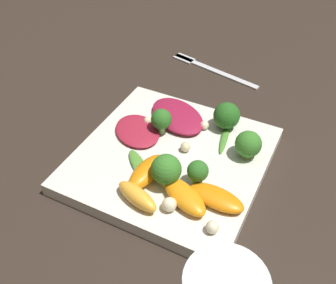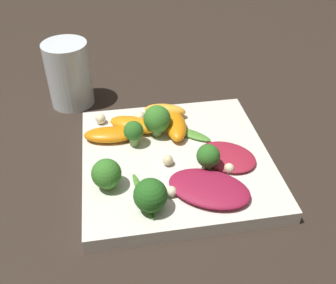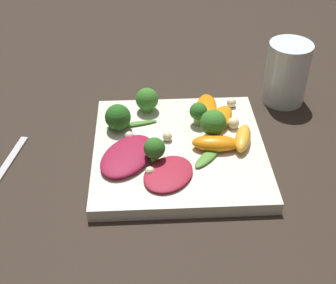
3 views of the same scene
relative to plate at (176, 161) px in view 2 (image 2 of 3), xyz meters
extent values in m
plane|color=#2D231C|center=(0.00, 0.00, -0.01)|extent=(2.40, 2.40, 0.00)
cube|color=silver|center=(0.00, 0.00, 0.00)|extent=(0.26, 0.26, 0.02)
cylinder|color=white|center=(-0.19, -0.15, 0.04)|extent=(0.07, 0.07, 0.11)
ellipsoid|color=maroon|center=(0.08, 0.03, 0.02)|extent=(0.11, 0.12, 0.01)
ellipsoid|color=maroon|center=(0.02, 0.07, 0.01)|extent=(0.10, 0.10, 0.01)
ellipsoid|color=orange|center=(-0.05, -0.09, 0.02)|extent=(0.04, 0.08, 0.02)
ellipsoid|color=#FCAD33|center=(-0.10, 0.00, 0.02)|extent=(0.04, 0.07, 0.02)
ellipsoid|color=orange|center=(-0.05, 0.01, 0.02)|extent=(0.07, 0.04, 0.02)
ellipsoid|color=orange|center=(-0.07, -0.05, 0.02)|extent=(0.06, 0.08, 0.02)
cylinder|color=#84AD5B|center=(-0.05, -0.02, 0.02)|extent=(0.02, 0.02, 0.02)
sphere|color=#387A28|center=(-0.05, -0.02, 0.04)|extent=(0.04, 0.04, 0.04)
cylinder|color=#84AD5B|center=(0.04, 0.03, 0.02)|extent=(0.01, 0.01, 0.02)
sphere|color=#2D6B23|center=(0.04, 0.03, 0.04)|extent=(0.03, 0.03, 0.03)
cylinder|color=#7A9E51|center=(0.05, -0.10, 0.02)|extent=(0.02, 0.02, 0.01)
sphere|color=#387A28|center=(0.05, -0.10, 0.03)|extent=(0.04, 0.04, 0.04)
cylinder|color=#7A9E51|center=(0.09, -0.05, 0.02)|extent=(0.01, 0.01, 0.01)
sphere|color=#26601E|center=(0.09, -0.05, 0.03)|extent=(0.04, 0.04, 0.04)
cylinder|color=#84AD5B|center=(-0.03, -0.05, 0.02)|extent=(0.01, 0.01, 0.02)
sphere|color=#2D6B23|center=(-0.03, -0.05, 0.03)|extent=(0.03, 0.03, 0.03)
ellipsoid|color=#47842D|center=(0.07, -0.05, 0.01)|extent=(0.08, 0.03, 0.01)
ellipsoid|color=#518E33|center=(-0.04, 0.03, 0.01)|extent=(0.05, 0.06, 0.01)
sphere|color=beige|center=(-0.09, -0.10, 0.02)|extent=(0.02, 0.02, 0.02)
sphere|color=beige|center=(-0.09, -0.04, 0.02)|extent=(0.02, 0.02, 0.02)
sphere|color=beige|center=(0.04, 0.06, 0.02)|extent=(0.01, 0.01, 0.01)
sphere|color=beige|center=(0.07, -0.02, 0.02)|extent=(0.01, 0.01, 0.01)
sphere|color=beige|center=(0.02, -0.01, 0.02)|extent=(0.01, 0.01, 0.01)
camera|label=1|loc=(-0.36, -0.18, 0.40)|focal=42.00mm
camera|label=2|loc=(0.41, -0.08, 0.36)|focal=42.00mm
camera|label=3|loc=(0.04, 0.54, 0.45)|focal=50.00mm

